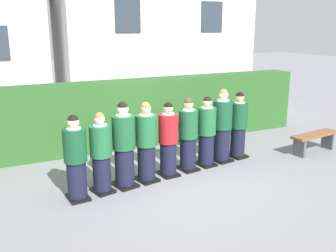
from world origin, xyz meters
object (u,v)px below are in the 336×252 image
Objects in this scene: student_front_row_8 at (238,127)px; wooden_bench at (314,139)px; student_front_row_3 at (146,144)px; student_front_row_5 at (188,136)px; student_front_row_1 at (101,155)px; student_in_red_blazer at (168,141)px; student_front_row_7 at (222,127)px; student_front_row_6 at (206,133)px; student_front_row_2 at (124,147)px; student_front_row_0 at (76,160)px.

student_front_row_8 reaches higher than wooden_bench.
student_front_row_3 reaches higher than student_front_row_5.
student_front_row_3 is at bearing -171.00° from student_front_row_5.
student_front_row_1 is at bearing 179.66° from wooden_bench.
student_in_red_blazer is 1.00× the size of student_front_row_8.
student_front_row_7 is at bearing 168.31° from wooden_bench.
student_front_row_3 is 1.04× the size of student_in_red_blazer.
student_front_row_5 reaches higher than student_front_row_8.
student_front_row_6 is 0.48m from student_front_row_7.
student_front_row_2 is 1.06× the size of student_front_row_5.
student_front_row_8 is at bearing 7.39° from student_front_row_7.
student_front_row_5 is at bearing -171.21° from student_front_row_8.
student_front_row_2 is at bearing -171.81° from student_front_row_3.
student_front_row_5 reaches higher than student_in_red_blazer.
student_front_row_8 is at bearing 8.88° from student_front_row_3.
student_front_row_7 reaches higher than student_front_row_8.
student_front_row_2 reaches higher than student_front_row_6.
student_front_row_2 reaches higher than student_front_row_1.
student_front_row_2 is (0.95, 0.17, 0.06)m from student_front_row_0.
student_front_row_5 is at bearing -171.85° from student_front_row_6.
student_front_row_7 reaches higher than student_front_row_3.
student_front_row_3 reaches higher than wooden_bench.
student_front_row_2 is 4.88m from wooden_bench.
student_front_row_5 is at bearing 174.36° from wooden_bench.
student_front_row_7 reaches higher than student_front_row_6.
wooden_bench is (4.37, -0.17, -0.41)m from student_front_row_3.
student_front_row_5 is (0.52, 0.10, 0.01)m from student_in_red_blazer.
student_front_row_3 is at bearing 9.50° from student_front_row_0.
student_front_row_6 is (1.53, 0.23, -0.02)m from student_front_row_3.
student_front_row_3 is 1.03× the size of student_front_row_6.
student_front_row_5 is 3.38m from wooden_bench.
student_front_row_2 is 2.03m from student_front_row_6.
student_front_row_3 is 0.96× the size of student_front_row_7.
student_front_row_3 is (0.95, 0.14, 0.04)m from student_front_row_1.
student_front_row_7 reaches higher than student_front_row_1.
student_front_row_7 is 2.47m from wooden_bench.
student_front_row_7 is (2.48, 0.39, 0.00)m from student_front_row_2.
student_in_red_blazer is 0.99× the size of student_front_row_5.
student_front_row_3 is at bearing -172.58° from student_in_red_blazer.
student_front_row_8 is (2.97, 0.46, -0.06)m from student_front_row_2.
student_front_row_3 is 1.04m from student_front_row_5.
student_front_row_8 is at bearing 9.25° from student_in_red_blazer.
student_front_row_1 is at bearing -171.33° from student_front_row_8.
student_front_row_8 is 1.08× the size of wooden_bench.
wooden_bench is (5.81, 0.07, -0.39)m from student_front_row_0.
student_front_row_1 is 5.34m from wooden_bench.
student_front_row_6 is 0.93× the size of student_front_row_7.
student_front_row_0 reaches higher than wooden_bench.
student_front_row_7 is (1.48, 0.26, 0.06)m from student_in_red_blazer.
wooden_bench is at bearing -2.19° from student_front_row_3.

